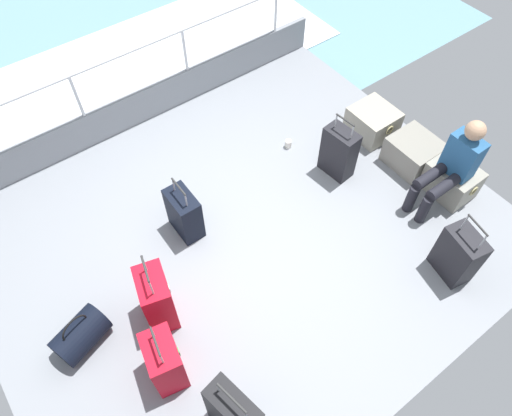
{
  "coord_description": "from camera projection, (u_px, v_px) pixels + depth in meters",
  "views": [
    {
      "loc": [
        2.25,
        -1.52,
        4.21
      ],
      "look_at": [
        -0.06,
        0.19,
        0.25
      ],
      "focal_mm": 33.2,
      "sensor_mm": 36.0,
      "label": 1
    }
  ],
  "objects": [
    {
      "name": "suitcase_3",
      "position": [
        234.0,
        414.0,
        3.63
      ],
      "size": [
        0.47,
        0.29,
        0.83
      ],
      "color": "black",
      "rests_on": "ground_plane"
    },
    {
      "name": "passenger_seated",
      "position": [
        452.0,
        165.0,
        4.83
      ],
      "size": [
        0.34,
        0.66,
        1.07
      ],
      "color": "#26598C",
      "rests_on": "ground_plane"
    },
    {
      "name": "cargo_crate_0",
      "position": [
        373.0,
        122.0,
        5.75
      ],
      "size": [
        0.55,
        0.49,
        0.34
      ],
      "color": "#9E9989",
      "rests_on": "ground_plane"
    },
    {
      "name": "suitcase_4",
      "position": [
        458.0,
        255.0,
        4.51
      ],
      "size": [
        0.43,
        0.32,
        0.81
      ],
      "color": "black",
      "rests_on": "ground_plane"
    },
    {
      "name": "suitcase_1",
      "position": [
        165.0,
        361.0,
        3.92
      ],
      "size": [
        0.43,
        0.33,
        0.76
      ],
      "color": "#B70C1E",
      "rests_on": "ground_plane"
    },
    {
      "name": "duffel_bag",
      "position": [
        81.0,
        335.0,
        4.19
      ],
      "size": [
        0.44,
        0.55,
        0.45
      ],
      "color": "black",
      "rests_on": "ground_plane"
    },
    {
      "name": "suitcase_5",
      "position": [
        157.0,
        299.0,
        4.2
      ],
      "size": [
        0.44,
        0.35,
        0.9
      ],
      "color": "#B70C1E",
      "rests_on": "ground_plane"
    },
    {
      "name": "ground_plane",
      "position": [
        245.0,
        236.0,
        5.02
      ],
      "size": [
        4.4,
        5.2,
        0.06
      ],
      "primitive_type": "cube",
      "color": "gray"
    },
    {
      "name": "cargo_crate_2",
      "position": [
        452.0,
        180.0,
        5.2
      ],
      "size": [
        0.55,
        0.41,
        0.37
      ],
      "color": "gray",
      "rests_on": "ground_plane"
    },
    {
      "name": "suitcase_2",
      "position": [
        184.0,
        214.0,
        4.82
      ],
      "size": [
        0.39,
        0.24,
        0.72
      ],
      "color": "black",
      "rests_on": "ground_plane"
    },
    {
      "name": "sea_wake",
      "position": [
        103.0,
        82.0,
        6.97
      ],
      "size": [
        12.0,
        12.0,
        0.01
      ],
      "color": "#6B99A8",
      "rests_on": "ground_plane"
    },
    {
      "name": "paper_cup",
      "position": [
        288.0,
        144.0,
        5.7
      ],
      "size": [
        0.08,
        0.08,
        0.1
      ],
      "primitive_type": "cylinder",
      "color": "white",
      "rests_on": "ground_plane"
    },
    {
      "name": "railing_port",
      "position": [
        132.0,
        69.0,
        5.39
      ],
      "size": [
        0.04,
        4.2,
        1.02
      ],
      "color": "silver",
      "rests_on": "ground_plane"
    },
    {
      "name": "suitcase_0",
      "position": [
        339.0,
        152.0,
        5.26
      ],
      "size": [
        0.4,
        0.25,
        0.81
      ],
      "color": "black",
      "rests_on": "ground_plane"
    },
    {
      "name": "gunwale_port",
      "position": [
        142.0,
        106.0,
        5.84
      ],
      "size": [
        0.06,
        5.2,
        0.45
      ],
      "primitive_type": "cube",
      "color": "gray",
      "rests_on": "ground_plane"
    },
    {
      "name": "cargo_crate_1",
      "position": [
        413.0,
        152.0,
        5.45
      ],
      "size": [
        0.57,
        0.5,
        0.34
      ],
      "color": "gray",
      "rests_on": "ground_plane"
    }
  ]
}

